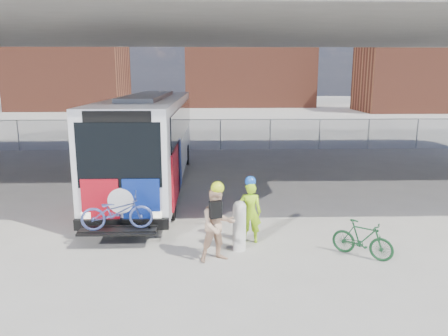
{
  "coord_description": "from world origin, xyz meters",
  "views": [
    {
      "loc": [
        0.44,
        -14.05,
        4.41
      ],
      "look_at": [
        0.83,
        -0.87,
        1.6
      ],
      "focal_mm": 35.0,
      "sensor_mm": 36.0,
      "label": 1
    }
  ],
  "objects_px": {
    "bollard": "(239,224)",
    "bus": "(150,134)",
    "cyclist_tan": "(218,224)",
    "cyclist_hivis": "(250,211)",
    "bike_parked": "(362,239)"
  },
  "relations": [
    {
      "from": "bollard",
      "to": "bus",
      "type": "bearing_deg",
      "value": 114.59
    },
    {
      "from": "cyclist_tan",
      "to": "cyclist_hivis",
      "type": "bearing_deg",
      "value": 33.45
    },
    {
      "from": "bollard",
      "to": "bike_parked",
      "type": "height_order",
      "value": "bollard"
    },
    {
      "from": "cyclist_hivis",
      "to": "bus",
      "type": "bearing_deg",
      "value": -56.29
    },
    {
      "from": "bollard",
      "to": "cyclist_tan",
      "type": "distance_m",
      "value": 0.88
    },
    {
      "from": "bus",
      "to": "bollard",
      "type": "distance_m",
      "value": 7.69
    },
    {
      "from": "bollard",
      "to": "cyclist_hivis",
      "type": "xyz_separation_m",
      "value": [
        0.32,
        0.56,
        0.18
      ]
    },
    {
      "from": "bus",
      "to": "cyclist_tan",
      "type": "relative_size",
      "value": 6.57
    },
    {
      "from": "cyclist_tan",
      "to": "bike_parked",
      "type": "height_order",
      "value": "cyclist_tan"
    },
    {
      "from": "cyclist_hivis",
      "to": "bike_parked",
      "type": "relative_size",
      "value": 1.19
    },
    {
      "from": "bollard",
      "to": "cyclist_hivis",
      "type": "relative_size",
      "value": 0.72
    },
    {
      "from": "bus",
      "to": "cyclist_hivis",
      "type": "relative_size",
      "value": 7.13
    },
    {
      "from": "bus",
      "to": "bike_parked",
      "type": "distance_m",
      "value": 9.76
    },
    {
      "from": "bike_parked",
      "to": "cyclist_hivis",
      "type": "bearing_deg",
      "value": 105.24
    },
    {
      "from": "cyclist_hivis",
      "to": "cyclist_tan",
      "type": "distance_m",
      "value": 1.49
    }
  ]
}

